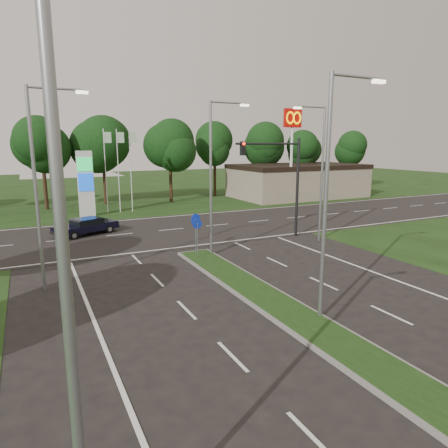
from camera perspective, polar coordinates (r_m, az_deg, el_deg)
name	(u,v)px	position (r m, az deg, el deg)	size (l,w,h in m)	color
verge_far	(95,190)	(61.17, -17.95, 4.60)	(160.00, 50.00, 0.02)	black
cross_road	(159,231)	(31.18, -9.29, -0.99)	(160.00, 12.00, 0.02)	black
median_kerb	(340,345)	(14.30, 16.25, -16.21)	(2.00, 26.00, 0.12)	slate
commercial_building	(298,181)	(51.64, 10.50, 6.06)	(16.00, 9.00, 4.00)	gray
streetlight_median_near	(331,186)	(14.96, 14.98, 5.25)	(2.53, 0.22, 9.00)	gray
streetlight_median_far	(214,170)	(23.39, -1.45, 7.68)	(2.53, 0.22, 9.00)	gray
streetlight_left_near	(81,263)	(5.41, -19.76, -5.26)	(2.53, 0.22, 9.00)	gray
streetlight_left_far	(40,179)	(19.24, -24.82, 5.86)	(2.53, 0.22, 9.00)	gray
streetlight_right_far	(320,167)	(27.59, 13.55, 7.92)	(2.53, 0.22, 9.00)	gray
traffic_signal	(283,172)	(28.23, 8.36, 7.32)	(5.10, 0.42, 7.00)	black
median_signs	(196,227)	(23.81, -4.00, -0.46)	(1.16, 1.76, 2.38)	gray
gas_pylon	(88,182)	(38.70, -18.85, 5.72)	(5.80, 1.26, 8.00)	silver
mcdonalds_sign	(292,131)	(45.84, 9.74, 12.93)	(2.20, 0.47, 10.40)	silver
treeline_far	(114,142)	(45.98, -15.45, 11.25)	(6.00, 6.00, 9.90)	black
navy_sedan	(86,226)	(31.07, -19.10, -0.27)	(4.83, 3.40, 1.23)	black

